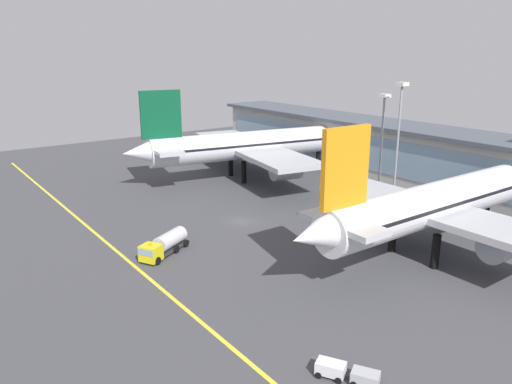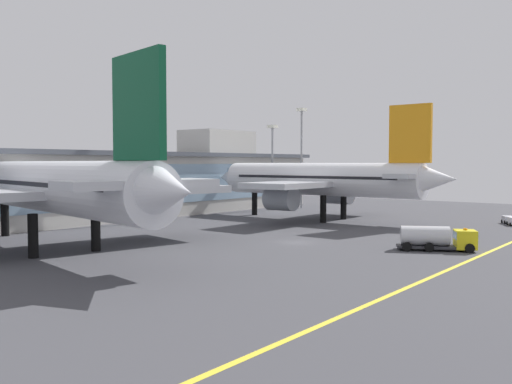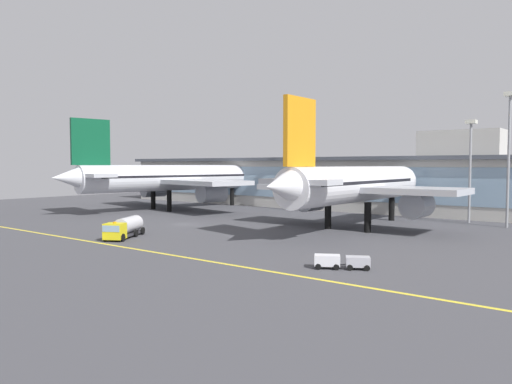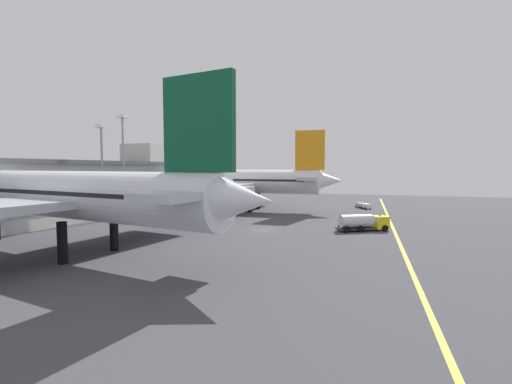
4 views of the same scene
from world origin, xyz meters
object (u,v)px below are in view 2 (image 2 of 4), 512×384
apron_light_mast_centre (157,138)px  apron_light_mast_east (302,143)px  baggage_tug_near (511,220)px  apron_light_mast_west (272,152)px  apron_light_mast_far_east (130,146)px  fuel_tanker_truck (439,238)px  airliner_near_right (320,180)px  airliner_near_left (53,188)px

apron_light_mast_centre → apron_light_mast_east: bearing=-3.8°
baggage_tug_near → apron_light_mast_east: apron_light_mast_east is taller
apron_light_mast_west → apron_light_mast_east: (6.87, -3.18, 2.28)m
apron_light_mast_west → apron_light_mast_centre: (-34.22, -0.44, 1.96)m
apron_light_mast_far_east → fuel_tanker_truck: bearing=-85.2°
airliner_near_right → apron_light_mast_east: apron_light_mast_east is taller
fuel_tanker_truck → apron_light_mast_far_east: bearing=156.6°
fuel_tanker_truck → apron_light_mast_centre: (0.65, 49.86, 13.18)m
airliner_near_right → apron_light_mast_far_east: 34.29m
apron_light_mast_centre → airliner_near_right: bearing=-42.8°
apron_light_mast_centre → apron_light_mast_far_east: 5.35m
airliner_near_left → apron_light_mast_centre: apron_light_mast_centre is taller
airliner_near_left → fuel_tanker_truck: bearing=-130.9°
airliner_near_right → apron_light_mast_far_east: bearing=51.6°
baggage_tug_near → apron_light_mast_east: bearing=-128.3°
airliner_near_right → apron_light_mast_centre: (-21.39, 19.77, 7.40)m
apron_light_mast_west → apron_light_mast_far_east: bearing=178.7°
airliner_near_left → airliner_near_right: bearing=-85.7°
baggage_tug_near → apron_light_mast_west: bearing=-119.9°
apron_light_mast_west → fuel_tanker_truck: bearing=-124.7°
apron_light_mast_centre → apron_light_mast_east: apron_light_mast_east is taller
fuel_tanker_truck → apron_light_mast_east: apron_light_mast_east is taller
airliner_near_right → baggage_tug_near: airliner_near_right is taller
fuel_tanker_truck → apron_light_mast_far_east: 52.68m
airliner_near_left → apron_light_mast_east: apron_light_mast_east is taller
apron_light_mast_east → apron_light_mast_far_east: size_ratio=1.16×
fuel_tanker_truck → apron_light_mast_west: size_ratio=0.49×
apron_light_mast_far_east → apron_light_mast_west: bearing=-1.3°
apron_light_mast_far_east → apron_light_mast_centre: bearing=-14.9°
airliner_near_right → apron_light_mast_far_east: (-26.37, 21.10, 5.95)m
airliner_near_right → apron_light_mast_west: bearing=-32.1°
airliner_near_right → apron_light_mast_far_east: airliner_near_right is taller
fuel_tanker_truck → apron_light_mast_west: bearing=117.0°
airliner_near_left → apron_light_mast_east: (70.03, 11.45, 7.59)m
apron_light_mast_centre → apron_light_mast_west: bearing=0.7°
apron_light_mast_west → airliner_near_right: bearing=-122.4°
apron_light_mast_centre → apron_light_mast_east: (41.09, -2.73, 0.32)m
airliner_near_right → apron_light_mast_centre: apron_light_mast_centre is taller
airliner_near_left → apron_light_mast_west: size_ratio=3.01×
airliner_near_left → airliner_near_right: size_ratio=1.15×
fuel_tanker_truck → baggage_tug_near: (34.99, 0.44, -0.72)m
apron_light_mast_centre → fuel_tanker_truck: bearing=-90.7°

